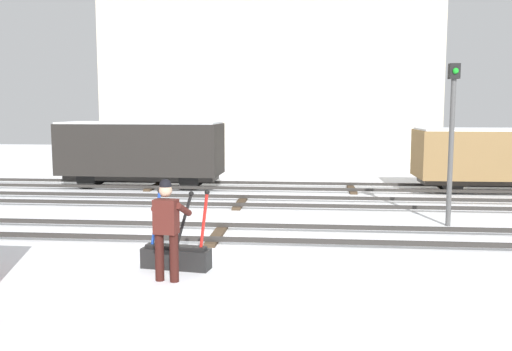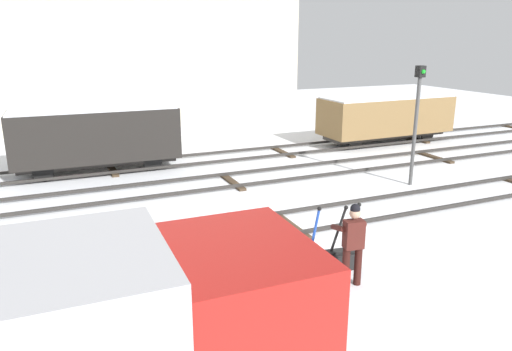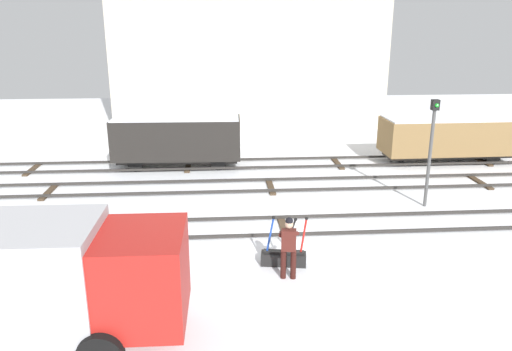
{
  "view_description": "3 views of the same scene",
  "coord_description": "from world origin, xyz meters",
  "px_view_note": "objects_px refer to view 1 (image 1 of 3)",
  "views": [
    {
      "loc": [
        2.03,
        -12.14,
        2.87
      ],
      "look_at": [
        0.74,
        1.51,
        1.21
      ],
      "focal_mm": 39.59,
      "sensor_mm": 36.0,
      "label": 1
    },
    {
      "loc": [
        -5.49,
        -10.46,
        4.77
      ],
      "look_at": [
        -0.27,
        1.61,
        0.99
      ],
      "focal_mm": 34.0,
      "sensor_mm": 36.0,
      "label": 2
    },
    {
      "loc": [
        -2.0,
        -14.87,
        6.45
      ],
      "look_at": [
        -0.74,
        2.27,
        1.14
      ],
      "focal_mm": 34.97,
      "sensor_mm": 36.0,
      "label": 3
    }
  ],
  "objects_px": {
    "signal_post": "(452,128)",
    "freight_car_near_switch": "(511,155)",
    "switch_lever_frame": "(176,255)",
    "freight_car_far_end": "(141,150)",
    "rail_worker": "(167,224)"
  },
  "relations": [
    {
      "from": "rail_worker",
      "to": "signal_post",
      "type": "distance_m",
      "value": 7.68
    },
    {
      "from": "signal_post",
      "to": "freight_car_near_switch",
      "type": "height_order",
      "value": "signal_post"
    },
    {
      "from": "switch_lever_frame",
      "to": "freight_car_near_switch",
      "type": "relative_size",
      "value": 0.23
    },
    {
      "from": "rail_worker",
      "to": "freight_car_near_switch",
      "type": "bearing_deg",
      "value": 58.47
    },
    {
      "from": "switch_lever_frame",
      "to": "rail_worker",
      "type": "bearing_deg",
      "value": -79.4
    },
    {
      "from": "rail_worker",
      "to": "freight_car_near_switch",
      "type": "height_order",
      "value": "freight_car_near_switch"
    },
    {
      "from": "rail_worker",
      "to": "signal_post",
      "type": "relative_size",
      "value": 0.44
    },
    {
      "from": "switch_lever_frame",
      "to": "freight_car_far_end",
      "type": "bearing_deg",
      "value": 118.9
    },
    {
      "from": "signal_post",
      "to": "freight_car_near_switch",
      "type": "distance_m",
      "value": 6.79
    },
    {
      "from": "rail_worker",
      "to": "freight_car_far_end",
      "type": "height_order",
      "value": "freight_car_far_end"
    },
    {
      "from": "freight_car_far_end",
      "to": "freight_car_near_switch",
      "type": "bearing_deg",
      "value": 1.53
    },
    {
      "from": "rail_worker",
      "to": "freight_car_far_end",
      "type": "bearing_deg",
      "value": 117.75
    },
    {
      "from": "freight_car_near_switch",
      "to": "switch_lever_frame",
      "type": "bearing_deg",
      "value": -133.32
    },
    {
      "from": "switch_lever_frame",
      "to": "signal_post",
      "type": "distance_m",
      "value": 7.42
    },
    {
      "from": "rail_worker",
      "to": "freight_car_near_switch",
      "type": "xyz_separation_m",
      "value": [
        9.1,
        10.71,
        0.3
      ]
    }
  ]
}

